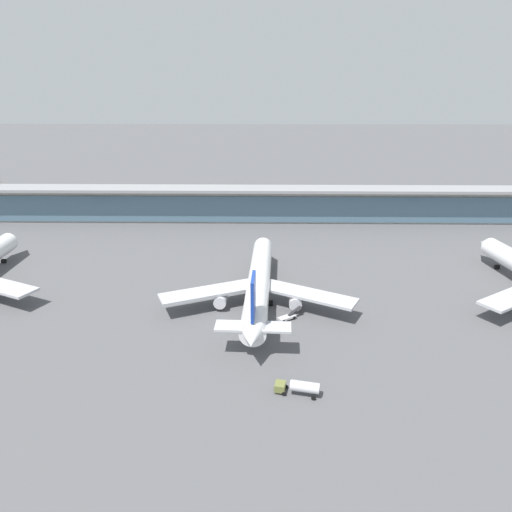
# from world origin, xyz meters

# --- Properties ---
(ground_plane) EXTENTS (1200.00, 1200.00, 0.00)m
(ground_plane) POSITION_xyz_m (0.00, 0.00, 0.00)
(ground_plane) COLOR #515154
(airliner_centre_stand) EXTENTS (52.43, 68.16, 18.16)m
(airliner_centre_stand) POSITION_xyz_m (0.93, 0.99, 5.72)
(airliner_centre_stand) COLOR white
(airliner_centre_stand) RESTS_ON ground
(service_truck_under_wing_white) EXTENTS (6.36, 4.98, 2.70)m
(service_truck_under_wing_white) POSITION_xyz_m (8.42, -8.91, 0.81)
(service_truck_under_wing_white) COLOR silver
(service_truck_under_wing_white) RESTS_ON ground
(service_truck_mid_apron_olive) EXTENTS (8.88, 4.09, 2.95)m
(service_truck_mid_apron_olive) POSITION_xyz_m (9.15, -38.64, 1.71)
(service_truck_mid_apron_olive) COLOR olive
(service_truck_mid_apron_olive) RESTS_ON ground
(terminal_building) EXTENTS (291.54, 12.80, 15.20)m
(terminal_building) POSITION_xyz_m (0.00, 80.35, 7.87)
(terminal_building) COLOR #B2ADA3
(terminal_building) RESTS_ON ground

